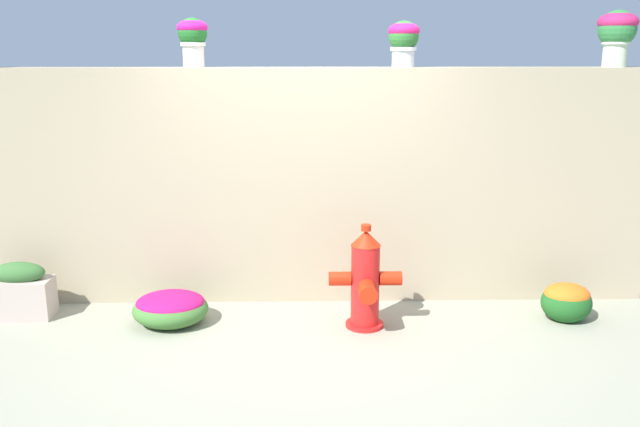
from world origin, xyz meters
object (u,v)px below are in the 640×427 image
object	(u,v)px
potted_plant_1	(193,36)
potted_plant_2	(404,39)
flower_bush_left	(170,307)
flower_bush_right	(567,300)
potted_plant_3	(617,31)
fire_hydrant	(365,282)
planter_box	(20,291)

from	to	relation	value
potted_plant_1	potted_plant_2	xyz separation A→B (m)	(1.79, -0.04, -0.02)
potted_plant_2	flower_bush_left	size ratio (longest dim) A/B	0.62
flower_bush_left	flower_bush_right	bearing A→B (deg)	0.20
potted_plant_3	flower_bush_right	world-z (taller)	potted_plant_3
fire_hydrant	planter_box	size ratio (longest dim) A/B	1.65
potted_plant_1	flower_bush_left	bearing A→B (deg)	-105.07
flower_bush_right	planter_box	distance (m)	4.63
potted_plant_1	flower_bush_left	distance (m)	2.30
flower_bush_left	flower_bush_right	size ratio (longest dim) A/B	1.49
fire_hydrant	flower_bush_left	xyz separation A→B (m)	(-1.61, 0.11, -0.25)
fire_hydrant	flower_bush_right	size ratio (longest dim) A/B	2.06
potted_plant_1	flower_bush_left	xyz separation A→B (m)	(-0.18, -0.66, -2.19)
flower_bush_right	planter_box	size ratio (longest dim) A/B	0.80
fire_hydrant	flower_bush_right	distance (m)	1.73
potted_plant_1	flower_bush_right	world-z (taller)	potted_plant_1
potted_plant_1	fire_hydrant	bearing A→B (deg)	-28.05
potted_plant_2	planter_box	xyz separation A→B (m)	(-3.27, -0.45, -2.08)
flower_bush_left	flower_bush_right	xyz separation A→B (m)	(3.33, 0.01, 0.03)
potted_plant_1	planter_box	size ratio (longest dim) A/B	0.78
flower_bush_left	planter_box	distance (m)	1.31
flower_bush_right	planter_box	bearing A→B (deg)	178.05
planter_box	flower_bush_left	bearing A→B (deg)	-7.45
flower_bush_right	planter_box	world-z (taller)	planter_box
potted_plant_2	fire_hydrant	world-z (taller)	potted_plant_2
flower_bush_left	flower_bush_right	distance (m)	3.33
fire_hydrant	flower_bush_right	bearing A→B (deg)	3.93
potted_plant_2	fire_hydrant	bearing A→B (deg)	-116.24
potted_plant_3	fire_hydrant	size ratio (longest dim) A/B	0.55
fire_hydrant	potted_plant_3	bearing A→B (deg)	17.91
potted_plant_1	potted_plant_2	distance (m)	1.79
fire_hydrant	flower_bush_right	world-z (taller)	fire_hydrant
potted_plant_3	flower_bush_right	size ratio (longest dim) A/B	1.13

